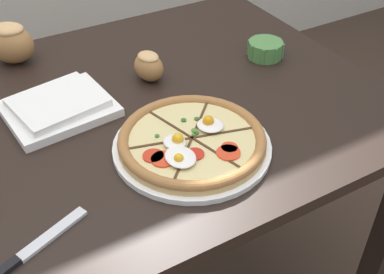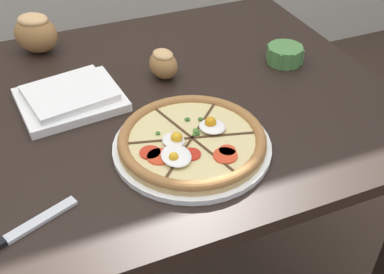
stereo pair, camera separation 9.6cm
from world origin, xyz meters
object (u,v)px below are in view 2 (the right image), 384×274
(knife_main, at_px, (14,236))
(dining_table, at_px, (125,142))
(bread_piece_mid, at_px, (163,63))
(bread_piece_near, at_px, (36,32))
(ramekin_bowl, at_px, (285,54))
(napkin_folded, at_px, (70,97))
(pizza, at_px, (192,141))

(knife_main, bearing_deg, dining_table, 26.59)
(dining_table, xyz_separation_m, bread_piece_mid, (0.14, 0.08, 0.14))
(bread_piece_near, bearing_deg, ramekin_bowl, -27.76)
(napkin_folded, height_order, bread_piece_mid, bread_piece_mid)
(ramekin_bowl, relative_size, bread_piece_mid, 1.00)
(pizza, xyz_separation_m, knife_main, (-0.36, -0.10, -0.02))
(dining_table, height_order, bread_piece_near, bread_piece_near)
(ramekin_bowl, distance_m, bread_piece_mid, 0.32)
(bread_piece_mid, bearing_deg, ramekin_bowl, -8.98)
(dining_table, height_order, knife_main, knife_main)
(bread_piece_near, xyz_separation_m, bread_piece_mid, (0.27, -0.26, -0.02))
(pizza, xyz_separation_m, napkin_folded, (-0.19, 0.26, -0.00))
(ramekin_bowl, relative_size, knife_main, 0.44)
(knife_main, bearing_deg, bread_piece_near, 56.08)
(ramekin_bowl, height_order, bread_piece_mid, bread_piece_mid)
(dining_table, distance_m, napkin_folded, 0.17)
(napkin_folded, distance_m, bread_piece_near, 0.29)
(pizza, xyz_separation_m, ramekin_bowl, (0.36, 0.24, 0.00))
(dining_table, distance_m, ramekin_bowl, 0.47)
(bread_piece_mid, relative_size, knife_main, 0.44)
(pizza, distance_m, ramekin_bowl, 0.43)
(pizza, relative_size, bread_piece_near, 2.18)
(dining_table, bearing_deg, ramekin_bowl, 4.15)
(dining_table, relative_size, knife_main, 5.71)
(ramekin_bowl, xyz_separation_m, bread_piece_mid, (-0.32, 0.05, 0.01))
(napkin_folded, height_order, bread_piece_near, bread_piece_near)
(dining_table, distance_m, bread_piece_near, 0.40)
(ramekin_bowl, distance_m, bread_piece_near, 0.66)
(napkin_folded, distance_m, bread_piece_mid, 0.24)
(dining_table, relative_size, bread_piece_mid, 13.08)
(dining_table, bearing_deg, bread_piece_mid, 31.40)
(dining_table, bearing_deg, napkin_folded, 151.59)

